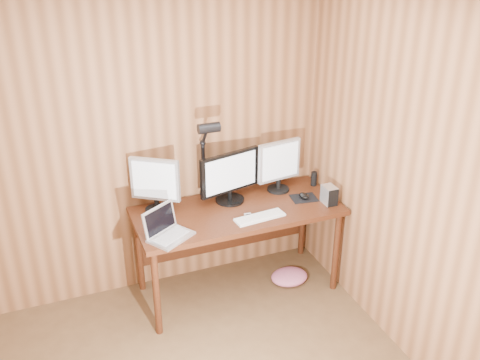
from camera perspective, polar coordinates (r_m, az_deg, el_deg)
room_shell at (r=2.34m, az=-7.10°, el=-13.86°), size 4.00×4.00×4.00m
desk at (r=4.27m, az=-0.61°, el=-4.12°), size 1.60×0.70×0.75m
monitor_center at (r=4.18m, az=-1.09°, el=0.37°), size 0.52×0.23×0.41m
monitor_left at (r=4.07m, az=-9.04°, el=-0.37°), size 0.34×0.25×0.43m
monitor_right at (r=4.36m, az=4.19°, el=1.66°), size 0.38×0.18×0.43m
laptop at (r=3.81m, az=-7.88°, el=-5.27°), size 0.38×0.36×0.21m
keyboard at (r=4.02m, az=2.12°, el=-3.97°), size 0.40×0.16×0.02m
mousepad at (r=4.35m, az=6.83°, el=-1.92°), size 0.23×0.20×0.00m
mouse at (r=4.34m, az=6.85°, el=-1.67°), size 0.11×0.13×0.04m
hard_drive at (r=4.26m, az=9.51°, el=-1.59°), size 0.09×0.13×0.15m
phone at (r=4.03m, az=1.00°, el=-3.95°), size 0.06×0.11×0.01m
speaker at (r=4.55m, az=7.89°, el=0.14°), size 0.05×0.05×0.12m
desk_lamp at (r=4.10m, az=-3.61°, el=3.35°), size 0.17×0.24×0.72m
fabric_pile at (r=4.62m, az=5.28°, el=-10.23°), size 0.35×0.30×0.10m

